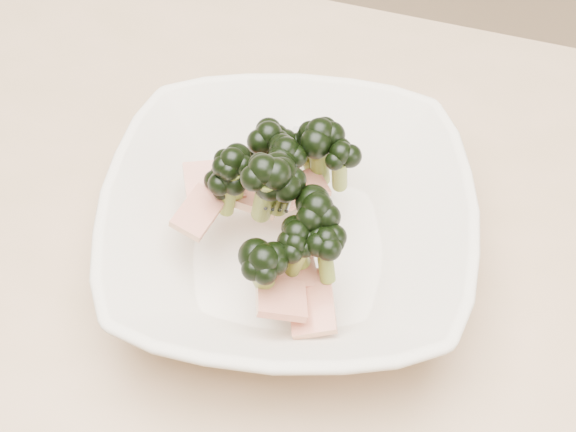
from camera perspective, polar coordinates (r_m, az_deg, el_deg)
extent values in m
cube|color=tan|center=(0.66, -7.74, -6.31)|extent=(1.20, 0.80, 0.04)
imported|color=beige|center=(0.63, 0.00, -0.82)|extent=(0.35, 0.35, 0.07)
cylinder|color=olive|center=(0.59, -0.48, 1.56)|extent=(0.02, 0.02, 0.04)
ellipsoid|color=black|center=(0.58, -0.50, 3.01)|extent=(0.04, 0.04, 0.03)
cylinder|color=olive|center=(0.64, -4.66, 1.40)|extent=(0.01, 0.02, 0.03)
ellipsoid|color=black|center=(0.62, -4.77, 2.49)|extent=(0.03, 0.03, 0.02)
cylinder|color=olive|center=(0.64, -0.13, 3.37)|extent=(0.02, 0.02, 0.03)
ellipsoid|color=black|center=(0.62, -0.13, 4.70)|extent=(0.04, 0.04, 0.03)
cylinder|color=olive|center=(0.66, -1.34, 4.16)|extent=(0.02, 0.02, 0.05)
ellipsoid|color=black|center=(0.64, -1.38, 5.81)|extent=(0.04, 0.04, 0.03)
cylinder|color=olive|center=(0.64, -3.92, 2.27)|extent=(0.02, 0.01, 0.03)
ellipsoid|color=black|center=(0.62, -4.02, 3.48)|extent=(0.03, 0.03, 0.03)
cylinder|color=olive|center=(0.59, -1.68, 1.29)|extent=(0.02, 0.02, 0.05)
ellipsoid|color=black|center=(0.56, -1.76, 3.31)|extent=(0.04, 0.04, 0.03)
cylinder|color=olive|center=(0.64, 3.68, 2.99)|extent=(0.01, 0.02, 0.04)
ellipsoid|color=black|center=(0.62, 3.79, 4.49)|extent=(0.03, 0.03, 0.03)
cylinder|color=olive|center=(0.66, 1.27, 4.32)|extent=(0.02, 0.02, 0.04)
ellipsoid|color=black|center=(0.65, 1.30, 5.56)|extent=(0.03, 0.03, 0.02)
cylinder|color=olive|center=(0.59, 2.67, -3.03)|extent=(0.02, 0.02, 0.04)
ellipsoid|color=black|center=(0.57, 2.76, -1.63)|extent=(0.03, 0.03, 0.02)
cylinder|color=olive|center=(0.65, 2.21, 4.04)|extent=(0.02, 0.02, 0.05)
ellipsoid|color=black|center=(0.63, 2.30, 5.96)|extent=(0.04, 0.04, 0.03)
cylinder|color=olive|center=(0.62, -4.25, 1.37)|extent=(0.02, 0.01, 0.04)
ellipsoid|color=black|center=(0.61, -4.38, 2.71)|extent=(0.03, 0.03, 0.02)
cylinder|color=olive|center=(0.58, -1.69, -4.75)|extent=(0.02, 0.02, 0.05)
ellipsoid|color=black|center=(0.56, -1.75, -3.13)|extent=(0.04, 0.04, 0.03)
cylinder|color=olive|center=(0.59, 0.61, -2.48)|extent=(0.02, 0.02, 0.03)
ellipsoid|color=black|center=(0.57, 0.63, -1.24)|extent=(0.03, 0.03, 0.03)
cylinder|color=olive|center=(0.58, 0.54, -3.27)|extent=(0.02, 0.01, 0.04)
ellipsoid|color=black|center=(0.57, 0.56, -1.95)|extent=(0.03, 0.03, 0.02)
cylinder|color=olive|center=(0.66, -0.85, 4.40)|extent=(0.02, 0.02, 0.03)
ellipsoid|color=black|center=(0.65, -0.88, 5.67)|extent=(0.04, 0.04, 0.03)
cylinder|color=olive|center=(0.59, 2.04, -0.70)|extent=(0.02, 0.02, 0.03)
ellipsoid|color=black|center=(0.57, 2.10, 0.60)|extent=(0.04, 0.04, 0.03)
cylinder|color=olive|center=(0.67, -1.78, 3.97)|extent=(0.01, 0.02, 0.03)
ellipsoid|color=black|center=(0.66, -1.82, 5.17)|extent=(0.03, 0.03, 0.02)
cylinder|color=olive|center=(0.62, -3.84, 2.30)|extent=(0.02, 0.02, 0.05)
ellipsoid|color=black|center=(0.60, -3.97, 3.97)|extent=(0.03, 0.03, 0.03)
cube|color=maroon|center=(0.62, -6.39, 0.28)|extent=(0.03, 0.05, 0.01)
cube|color=maroon|center=(0.65, -1.96, 1.67)|extent=(0.04, 0.05, 0.02)
cube|color=maroon|center=(0.58, -0.49, -5.90)|extent=(0.05, 0.04, 0.02)
cube|color=maroon|center=(0.65, 1.04, 1.98)|extent=(0.05, 0.05, 0.01)
cube|color=maroon|center=(0.60, -0.24, -3.71)|extent=(0.06, 0.05, 0.02)
cube|color=maroon|center=(0.64, -5.27, 2.51)|extent=(0.06, 0.05, 0.02)
cube|color=maroon|center=(0.59, 1.71, -6.18)|extent=(0.05, 0.06, 0.02)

